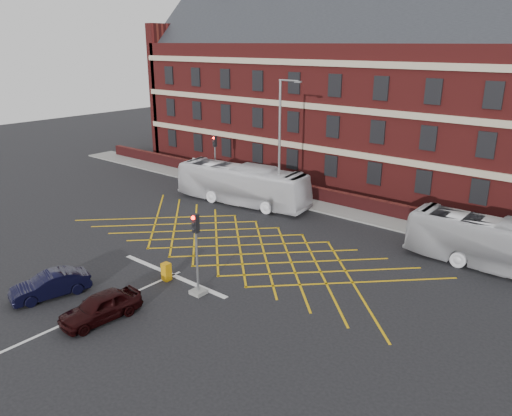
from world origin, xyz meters
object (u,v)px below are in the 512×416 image
Objects in this scene: car_navy at (50,285)px; direction_signs at (197,167)px; street_lamp at (280,167)px; car_maroon at (101,307)px; bus_left at (242,184)px; utility_cabinet at (166,272)px; traffic_light_near at (197,262)px; bus_right at (504,246)px; traffic_light_far at (215,164)px.

car_navy is 1.71× the size of direction_signs.
direction_signs is at bearing 169.93° from street_lamp.
bus_left is at bearing 115.11° from car_maroon.
bus_left is at bearing 112.78° from car_navy.
bus_left is at bearing 114.26° from utility_cabinet.
direction_signs is 19.92m from utility_cabinet.
direction_signs is (-15.51, 14.97, -0.39)m from traffic_light_near.
street_lamp is 4.39× the size of direction_signs.
utility_cabinet is at bearing -48.79° from direction_signs.
direction_signs is (-7.41, 2.31, -0.17)m from bus_left.
bus_right is at bearing 43.35° from utility_cabinet.
utility_cabinet is at bearing -162.68° from bus_left.
traffic_light_far reaches higher than car_navy.
car_maroon reaches higher than car_navy.
bus_left reaches higher than car_maroon.
bus_left is at bearing -27.12° from traffic_light_far.
bus_left is 6.48m from traffic_light_far.
traffic_light_far reaches higher than bus_left.
traffic_light_far is 9.60m from street_lamp.
utility_cabinet is at bearing 103.97° from car_maroon.
bus_left is at bearing -173.14° from street_lamp.
car_navy is (-16.51, -17.53, -0.84)m from bus_right.
car_maroon is 0.89× the size of traffic_light_near.
direction_signs is at bearing 65.72° from bus_left.
direction_signs reaches higher than utility_cabinet.
bus_right is 25.06m from traffic_light_far.
bus_right is 26.63m from direction_signs.
traffic_light_far reaches higher than bus_right.
traffic_light_near is (8.11, -12.65, 0.22)m from bus_left.
car_navy is at bearing -170.65° from car_maroon.
street_lamp is (9.11, -2.55, 1.62)m from traffic_light_far.
bus_right is at bearing 61.00° from car_navy.
utility_cabinet is (-2.40, -0.01, -1.27)m from traffic_light_near.
car_maroon is 23.94m from direction_signs.
direction_signs is at bearing -158.75° from traffic_light_far.
bus_right is (19.13, 0.01, -0.08)m from bus_left.
street_lamp is 11.11m from direction_signs.
car_maroon reaches higher than utility_cabinet.
car_maroon is (3.85, 0.33, 0.02)m from car_navy.
car_navy is at bearing -122.48° from utility_cabinet.
direction_signs is (-26.53, 2.31, -0.08)m from bus_right.
traffic_light_far reaches higher than utility_cabinet.
traffic_light_near is (5.49, 4.86, 1.14)m from car_navy.
bus_right is 2.46× the size of traffic_light_far.
traffic_light_far is at bearing 126.55° from car_navy.
bus_left reaches higher than bus_right.
bus_left is 2.60× the size of traffic_light_far.
street_lamp reaches higher than car_navy.
bus_left is 19.13m from bus_right.
car_maroon is 4.60m from utility_cabinet.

